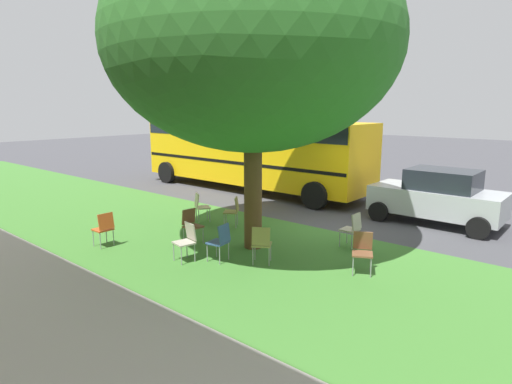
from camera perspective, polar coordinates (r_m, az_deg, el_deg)
ground at (r=12.63m, az=9.84°, el=-4.76°), size 80.00×80.00×0.00m
grass_verge at (r=10.12m, az=0.45°, el=-8.67°), size 48.00×6.00×0.01m
sidewalk_strip at (r=7.59m, az=-22.40°, el=-16.75°), size 48.00×2.80×0.01m
street_tree at (r=10.35m, az=-0.43°, el=19.23°), size 6.77×6.77×7.40m
chair_0 at (r=9.88m, az=-9.22°, el=-6.17°), size 0.49×0.50×0.88m
chair_1 at (r=11.15m, az=-8.59°, el=-4.12°), size 0.45×0.45×0.88m
chair_2 at (r=9.74m, az=-4.76°, el=-6.32°), size 0.49×0.48×0.88m
chair_3 at (r=9.34m, az=13.99°, el=-7.41°), size 0.56×0.56×0.88m
chair_4 at (r=11.35m, az=-19.55°, el=-4.39°), size 0.43×0.42×0.88m
chair_5 at (r=12.50m, az=-3.05°, el=-2.31°), size 0.58×0.58×0.88m
chair_6 at (r=10.94m, az=12.71°, el=-4.58°), size 0.43×0.43×0.88m
chair_7 at (r=13.13m, az=-7.40°, el=-1.72°), size 0.57×0.57×0.88m
chair_8 at (r=9.54m, az=0.74°, el=-6.66°), size 0.57×0.58×0.88m
parked_car at (r=13.83m, az=23.03°, el=-0.52°), size 3.70×1.92×1.65m
school_bus at (r=17.91m, az=-0.73°, el=5.88°), size 10.40×2.80×2.88m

